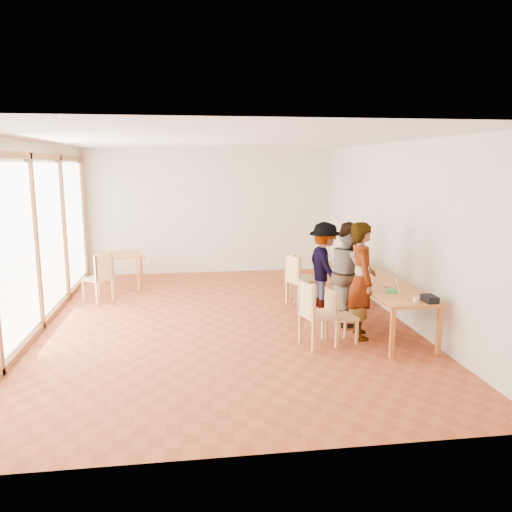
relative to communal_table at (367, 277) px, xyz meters
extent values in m
plane|color=#A34C27|center=(-2.50, 0.01, -0.70)|extent=(8.00, 8.00, 0.00)
cube|color=beige|center=(-2.50, 4.01, 0.80)|extent=(6.00, 0.10, 3.00)
cube|color=beige|center=(-2.50, -3.99, 0.80)|extent=(6.00, 0.10, 3.00)
cube|color=beige|center=(0.50, 0.01, 0.80)|extent=(0.10, 8.00, 3.00)
cube|color=white|center=(-5.46, 0.01, 0.80)|extent=(0.10, 8.00, 3.00)
cube|color=white|center=(-2.50, 0.01, 2.32)|extent=(6.00, 8.00, 0.04)
cube|color=#C56A2B|center=(0.00, 0.00, 0.02)|extent=(0.80, 4.00, 0.05)
cube|color=#C56A2B|center=(-0.34, -1.94, -0.35)|extent=(0.06, 0.06, 0.70)
cube|color=#C56A2B|center=(-0.34, 1.94, -0.35)|extent=(0.06, 0.06, 0.70)
cube|color=#C56A2B|center=(0.34, -1.94, -0.35)|extent=(0.06, 0.06, 0.70)
cube|color=#C56A2B|center=(0.34, 1.94, -0.35)|extent=(0.06, 0.06, 0.70)
cube|color=#C56A2B|center=(-4.51, 2.65, 0.02)|extent=(0.90, 0.90, 0.05)
cube|color=#C56A2B|center=(-4.90, 2.26, -0.35)|extent=(0.05, 0.05, 0.70)
cube|color=#C56A2B|center=(-4.90, 3.04, -0.35)|extent=(0.05, 0.05, 0.70)
cube|color=#C56A2B|center=(-4.12, 2.26, -0.35)|extent=(0.05, 0.05, 0.70)
cube|color=#C56A2B|center=(-4.12, 3.04, -0.35)|extent=(0.05, 0.05, 0.70)
cube|color=tan|center=(-1.21, -1.32, -0.24)|extent=(0.56, 0.56, 0.04)
cube|color=tan|center=(-1.40, -1.38, 0.02)|extent=(0.16, 0.45, 0.47)
cube|color=tan|center=(-0.83, -1.24, -0.31)|extent=(0.46, 0.46, 0.04)
cube|color=tan|center=(-1.00, -1.28, -0.09)|extent=(0.12, 0.38, 0.40)
cube|color=tan|center=(-0.97, 0.85, -0.24)|extent=(0.59, 0.59, 0.04)
cube|color=tan|center=(-1.15, 0.77, 0.01)|extent=(0.23, 0.43, 0.47)
cube|color=tan|center=(-0.87, 1.13, -0.26)|extent=(0.44, 0.44, 0.04)
cube|color=tan|center=(-1.07, 1.13, -0.01)|extent=(0.04, 0.44, 0.46)
cube|color=tan|center=(-4.82, 1.60, -0.25)|extent=(0.63, 0.63, 0.04)
cube|color=tan|center=(-4.66, 1.47, 0.01)|extent=(0.32, 0.37, 0.47)
imported|color=gray|center=(-0.48, -1.04, 0.19)|extent=(0.50, 0.70, 1.78)
imported|color=gray|center=(-0.45, -0.35, 0.15)|extent=(0.68, 0.86, 1.71)
imported|color=gray|center=(-0.60, 0.60, 0.09)|extent=(0.69, 1.08, 1.60)
cube|color=green|center=(-0.07, -1.23, 0.06)|extent=(0.22, 0.26, 0.02)
cube|color=white|center=(0.00, -1.25, 0.14)|extent=(0.12, 0.21, 0.18)
cube|color=green|center=(-0.03, 0.18, 0.06)|extent=(0.22, 0.25, 0.02)
cube|color=white|center=(0.04, 0.15, 0.14)|extent=(0.13, 0.21, 0.18)
cube|color=green|center=(0.12, 0.47, 0.06)|extent=(0.21, 0.26, 0.02)
cube|color=white|center=(0.19, 0.49, 0.14)|extent=(0.12, 0.22, 0.19)
imported|color=gold|center=(0.15, 1.28, 0.10)|extent=(0.17, 0.17, 0.11)
cylinder|color=#166E29|center=(0.04, 0.95, 0.19)|extent=(0.07, 0.07, 0.28)
cylinder|color=silver|center=(-0.30, 1.26, 0.09)|extent=(0.07, 0.07, 0.09)
cylinder|color=white|center=(0.04, -1.81, 0.08)|extent=(0.08, 0.08, 0.06)
cube|color=#D94D97|center=(-0.05, -0.93, 0.05)|extent=(0.05, 0.10, 0.01)
cube|color=black|center=(0.22, -1.85, 0.09)|extent=(0.16, 0.26, 0.09)
camera|label=1|loc=(-3.07, -8.11, 1.92)|focal=35.00mm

